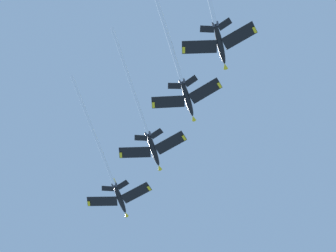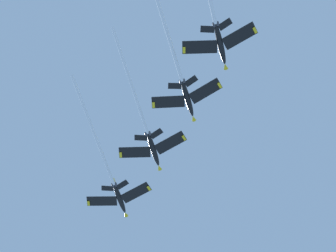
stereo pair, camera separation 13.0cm
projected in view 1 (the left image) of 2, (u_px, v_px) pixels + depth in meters
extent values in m
ellipsoid|color=black|center=(120.00, 199.00, 178.86)|extent=(11.35, 5.64, 6.03)
cone|color=yellow|center=(126.00, 214.00, 182.71)|extent=(2.25, 1.82, 1.74)
ellipsoid|color=black|center=(122.00, 202.00, 180.56)|extent=(3.09, 1.98, 1.94)
cube|color=black|center=(102.00, 201.00, 178.60)|extent=(7.93, 9.31, 1.62)
cube|color=yellow|center=(89.00, 204.00, 178.75)|extent=(1.79, 1.55, 0.83)
cube|color=black|center=(136.00, 193.00, 178.04)|extent=(4.46, 9.35, 1.62)
cube|color=yellow|center=(149.00, 188.00, 177.75)|extent=(1.77, 0.90, 0.83)
cube|color=black|center=(108.00, 189.00, 176.11)|extent=(3.60, 3.88, 0.86)
cube|color=black|center=(123.00, 185.00, 175.87)|extent=(1.90, 3.69, 0.86)
cube|color=yellow|center=(115.00, 184.00, 177.25)|extent=(3.16, 1.36, 3.52)
cylinder|color=#38383D|center=(113.00, 185.00, 175.47)|extent=(1.44, 1.19, 1.13)
cylinder|color=#38383D|center=(116.00, 185.00, 175.43)|extent=(1.44, 1.19, 1.13)
cylinder|color=white|center=(94.00, 134.00, 164.29)|extent=(33.57, 13.61, 16.16)
ellipsoid|color=black|center=(153.00, 150.00, 170.17)|extent=(11.50, 5.52, 5.65)
cone|color=yellow|center=(159.00, 167.00, 173.81)|extent=(2.22, 1.79, 1.70)
ellipsoid|color=black|center=(155.00, 154.00, 171.82)|extent=(3.10, 1.95, 1.86)
cube|color=black|center=(135.00, 152.00, 169.95)|extent=(7.89, 9.37, 1.50)
cube|color=yellow|center=(121.00, 155.00, 170.12)|extent=(1.82, 1.54, 0.77)
cube|color=black|center=(171.00, 143.00, 169.36)|extent=(4.37, 9.32, 1.50)
cube|color=yellow|center=(184.00, 138.00, 169.06)|extent=(1.78, 0.88, 0.77)
cube|color=black|center=(141.00, 138.00, 167.58)|extent=(3.59, 3.90, 0.81)
cube|color=black|center=(156.00, 134.00, 167.33)|extent=(1.87, 3.66, 0.81)
cube|color=yellow|center=(149.00, 134.00, 168.73)|extent=(3.12, 1.29, 3.48)
cylinder|color=#38383D|center=(146.00, 134.00, 166.96)|extent=(1.42, 1.17, 1.11)
cylinder|color=#38383D|center=(149.00, 133.00, 166.91)|extent=(1.42, 1.17, 1.11)
cylinder|color=white|center=(131.00, 83.00, 157.76)|extent=(29.73, 11.59, 12.96)
ellipsoid|color=black|center=(187.00, 99.00, 162.67)|extent=(11.51, 5.27, 5.81)
cone|color=yellow|center=(193.00, 118.00, 166.39)|extent=(2.22, 1.76, 1.72)
ellipsoid|color=black|center=(189.00, 104.00, 164.33)|extent=(3.10, 1.89, 1.89)
cube|color=black|center=(168.00, 102.00, 162.46)|extent=(7.74, 9.41, 1.55)
cube|color=yellow|center=(153.00, 105.00, 162.64)|extent=(1.82, 1.52, 0.79)
cube|color=black|center=(205.00, 91.00, 161.82)|extent=(4.16, 9.26, 1.55)
cube|color=yellow|center=(219.00, 85.00, 161.51)|extent=(1.76, 0.84, 0.79)
cube|color=black|center=(175.00, 86.00, 160.03)|extent=(3.54, 3.92, 0.83)
cube|color=black|center=(191.00, 81.00, 159.76)|extent=(1.78, 3.63, 0.83)
cube|color=yellow|center=(182.00, 82.00, 161.17)|extent=(3.16, 1.23, 3.50)
cylinder|color=#38383D|center=(180.00, 82.00, 159.40)|extent=(1.42, 1.15, 1.12)
cylinder|color=#38383D|center=(184.00, 81.00, 159.34)|extent=(1.42, 1.15, 1.12)
cylinder|color=white|center=(162.00, 16.00, 148.45)|extent=(34.80, 12.72, 15.69)
ellipsoid|color=black|center=(220.00, 44.00, 152.88)|extent=(11.50, 5.47, 5.69)
cone|color=yellow|center=(225.00, 66.00, 156.54)|extent=(2.22, 1.79, 1.71)
ellipsoid|color=black|center=(221.00, 50.00, 154.53)|extent=(3.10, 1.94, 1.87)
cube|color=black|center=(199.00, 47.00, 152.66)|extent=(7.86, 9.38, 1.51)
cube|color=yellow|center=(184.00, 50.00, 152.83)|extent=(1.82, 1.54, 0.78)
cube|color=black|center=(239.00, 36.00, 152.06)|extent=(4.33, 9.30, 1.51)
cube|color=yellow|center=(255.00, 30.00, 151.76)|extent=(1.78, 0.87, 0.78)
cube|color=black|center=(207.00, 29.00, 150.28)|extent=(3.58, 3.90, 0.81)
cube|color=black|center=(225.00, 24.00, 150.02)|extent=(1.85, 3.66, 0.81)
cube|color=yellow|center=(215.00, 25.00, 151.43)|extent=(3.13, 1.28, 3.49)
cylinder|color=#38383D|center=(214.00, 24.00, 149.65)|extent=(1.42, 1.17, 1.11)
cylinder|color=#38383D|center=(217.00, 23.00, 149.60)|extent=(1.42, 1.17, 1.11)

